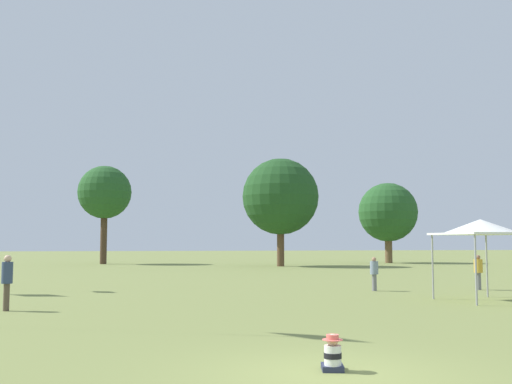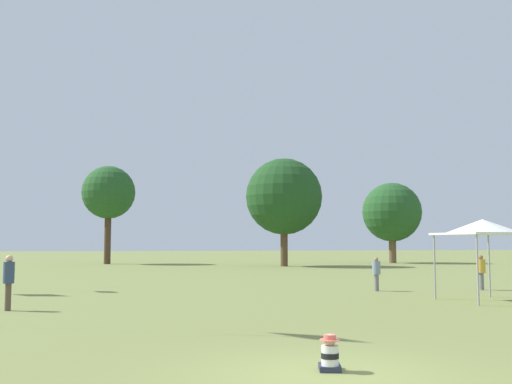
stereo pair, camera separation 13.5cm
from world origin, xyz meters
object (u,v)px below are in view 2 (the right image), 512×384
(person_standing_4, at_px, (481,269))
(distant_tree_0, at_px, (392,212))
(person_standing_1, at_px, (376,271))
(canopy_tent, at_px, (483,228))
(distant_tree_2, at_px, (284,197))
(seated_toddler, at_px, (330,355))
(person_standing_0, at_px, (9,277))
(distant_tree_1, at_px, (109,193))

(person_standing_4, bearing_deg, distant_tree_0, 91.65)
(person_standing_1, distance_m, canopy_tent, 5.98)
(person_standing_1, xyz_separation_m, distant_tree_2, (2.59, 28.48, 5.59))
(seated_toddler, xyz_separation_m, distant_tree_2, (9.97, 44.38, 6.21))
(person_standing_0, relative_size, distant_tree_1, 0.18)
(person_standing_0, xyz_separation_m, canopy_tent, (16.94, -0.08, 1.69))
(seated_toddler, xyz_separation_m, canopy_tent, (9.53, 10.64, 2.49))
(seated_toddler, distance_m, distant_tree_1, 54.46)
(person_standing_4, bearing_deg, distant_tree_1, 135.63)
(person_standing_1, distance_m, distant_tree_0, 38.77)
(seated_toddler, bearing_deg, distant_tree_2, 90.61)
(person_standing_1, bearing_deg, distant_tree_1, 143.81)
(canopy_tent, height_order, distant_tree_2, distant_tree_2)
(seated_toddler, relative_size, canopy_tent, 0.20)
(person_standing_0, xyz_separation_m, person_standing_4, (19.80, 4.79, -0.12))
(person_standing_1, relative_size, canopy_tent, 0.49)
(person_standing_1, height_order, person_standing_4, person_standing_4)
(person_standing_0, bearing_deg, distant_tree_1, -106.34)
(person_standing_0, bearing_deg, person_standing_4, 178.45)
(person_standing_0, relative_size, distant_tree_2, 0.18)
(seated_toddler, bearing_deg, person_standing_1, 78.36)
(person_standing_4, bearing_deg, person_standing_0, -147.17)
(canopy_tent, relative_size, distant_tree_2, 0.31)
(seated_toddler, xyz_separation_m, person_standing_4, (12.40, 15.51, 0.68))
(person_standing_4, relative_size, canopy_tent, 0.51)
(canopy_tent, relative_size, distant_tree_0, 0.36)
(distant_tree_1, bearing_deg, person_standing_0, -91.19)
(person_standing_0, bearing_deg, distant_tree_2, -132.46)
(person_standing_1, distance_m, distant_tree_2, 29.14)
(distant_tree_0, distance_m, distant_tree_2, 15.09)
(person_standing_1, height_order, distant_tree_1, distant_tree_1)
(seated_toddler, bearing_deg, distant_tree_0, 78.39)
(person_standing_1, bearing_deg, seated_toddler, -81.35)
(seated_toddler, bearing_deg, person_standing_0, 137.92)
(person_standing_0, height_order, person_standing_1, person_standing_0)
(canopy_tent, height_order, distant_tree_0, distant_tree_0)
(seated_toddler, bearing_deg, distant_tree_1, 110.21)
(person_standing_0, bearing_deg, seated_toddler, 109.49)
(canopy_tent, xyz_separation_m, distant_tree_1, (-16.05, 42.97, 4.56))
(distant_tree_0, bearing_deg, canopy_tent, -109.27)
(seated_toddler, height_order, distant_tree_0, distant_tree_0)
(person_standing_1, height_order, distant_tree_0, distant_tree_0)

